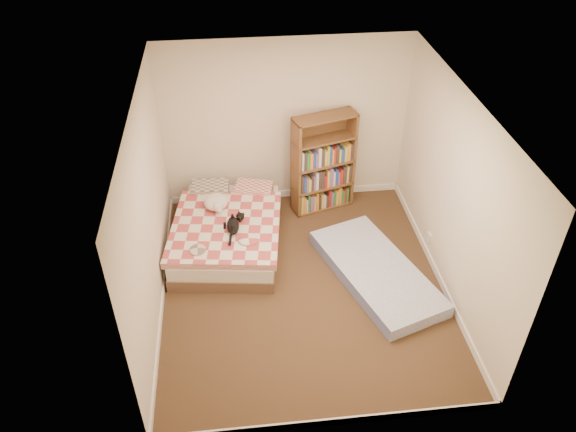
{
  "coord_description": "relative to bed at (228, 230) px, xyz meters",
  "views": [
    {
      "loc": [
        -0.76,
        -5.11,
        4.97
      ],
      "look_at": [
        -0.15,
        0.3,
        0.89
      ],
      "focal_mm": 35.0,
      "sensor_mm": 36.0,
      "label": 1
    }
  ],
  "objects": [
    {
      "name": "room",
      "position": [
        0.91,
        -0.94,
        0.96
      ],
      "size": [
        3.51,
        4.01,
        2.51
      ],
      "color": "#42311C",
      "rests_on": "ground"
    },
    {
      "name": "black_cat",
      "position": [
        0.08,
        -0.25,
        0.29
      ],
      "size": [
        0.32,
        0.6,
        0.14
      ],
      "rotation": [
        0.0,
        0.0,
        -0.54
      ],
      "color": "black",
      "rests_on": "bed"
    },
    {
      "name": "floor_mattress",
      "position": [
        1.86,
        -0.9,
        -0.14
      ],
      "size": [
        1.49,
        2.17,
        0.18
      ],
      "primitive_type": "cube",
      "rotation": [
        0.0,
        0.0,
        0.33
      ],
      "color": "#6F7EB9",
      "rests_on": "room"
    },
    {
      "name": "white_dog",
      "position": [
        -0.12,
        0.23,
        0.32
      ],
      "size": [
        0.47,
        0.48,
        0.18
      ],
      "rotation": [
        0.0,
        0.0,
        -0.56
      ],
      "color": "silver",
      "rests_on": "bed"
    },
    {
      "name": "bed",
      "position": [
        0.0,
        0.0,
        0.0
      ],
      "size": [
        1.6,
        2.07,
        0.51
      ],
      "rotation": [
        0.0,
        0.0,
        -0.13
      ],
      "color": "brown",
      "rests_on": "room"
    },
    {
      "name": "bookshelf",
      "position": [
        1.42,
        0.76,
        0.32
      ],
      "size": [
        0.99,
        0.55,
        1.5
      ],
      "rotation": [
        0.0,
        0.0,
        0.29
      ],
      "color": "#52311C",
      "rests_on": "room"
    }
  ]
}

